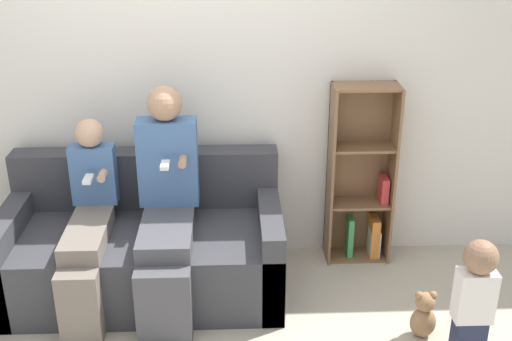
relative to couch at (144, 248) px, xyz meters
The scene contains 8 objects.
ground_plane 0.67m from the couch, 62.43° to the right, with size 14.00×14.00×0.00m, color #B2A893.
back_wall 1.13m from the couch, 59.51° to the left, with size 10.00×0.06×2.55m.
couch is the anchor object (origin of this frame).
adult_seated 0.44m from the couch, 28.78° to the right, with size 0.37×0.83×1.32m.
child_seated 0.43m from the couch, 153.77° to the right, with size 0.28×0.83×1.11m.
toddler_standing 2.02m from the couch, 22.36° to the right, with size 0.20×0.19×0.73m.
bookshelf 1.52m from the couch, 13.62° to the left, with size 0.43×0.23×1.26m.
teddy_bear 1.77m from the couch, 19.28° to the right, with size 0.15×0.12×0.30m.
Camera 1 is at (0.29, -3.06, 2.37)m, focal length 45.00 mm.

